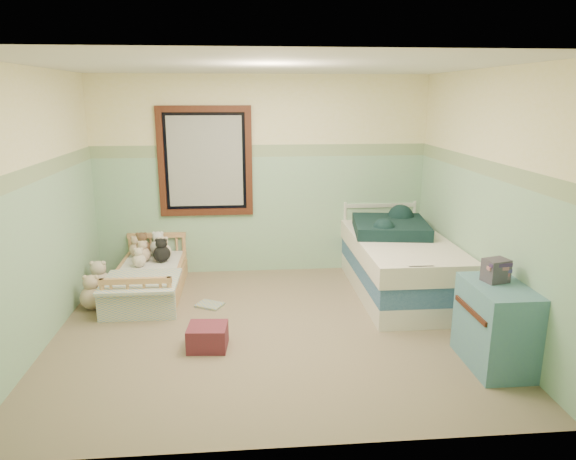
{
  "coord_description": "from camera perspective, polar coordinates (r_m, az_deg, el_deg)",
  "views": [
    {
      "loc": [
        -0.24,
        -4.72,
        2.25
      ],
      "look_at": [
        0.21,
        0.35,
        0.92
      ],
      "focal_mm": 32.26,
      "sensor_mm": 36.0,
      "label": 1
    }
  ],
  "objects": [
    {
      "name": "twin_bed_frame",
      "position": [
        6.2,
        12.12,
        -5.86
      ],
      "size": [
        0.99,
        1.98,
        0.22
      ],
      "primitive_type": "cube",
      "color": "white",
      "rests_on": "floor"
    },
    {
      "name": "book_stack",
      "position": [
        4.69,
        21.94,
        -4.15
      ],
      "size": [
        0.23,
        0.2,
        0.2
      ],
      "primitive_type": "cube",
      "rotation": [
        0.0,
        0.0,
        0.26
      ],
      "color": "#442E29",
      "rests_on": "dresser"
    },
    {
      "name": "red_pillow",
      "position": [
        4.87,
        -8.85,
        -11.57
      ],
      "size": [
        0.37,
        0.33,
        0.22
      ],
      "primitive_type": "cube",
      "rotation": [
        0.0,
        0.0,
        -0.08
      ],
      "color": "maroon",
      "rests_on": "floor"
    },
    {
      "name": "floor",
      "position": [
        5.24,
        -1.96,
        -10.91
      ],
      "size": [
        4.2,
        3.6,
        0.02
      ],
      "primitive_type": "cube",
      "color": "brown",
      "rests_on": "ground"
    },
    {
      "name": "plush_floor_tan",
      "position": [
        6.02,
        -20.75,
        -6.97
      ],
      "size": [
        0.26,
        0.26,
        0.26
      ],
      "primitive_type": "sphere",
      "color": "#D2B492",
      "rests_on": "floor"
    },
    {
      "name": "wainscot_mint",
      "position": [
        6.68,
        -2.85,
        1.66
      ],
      "size": [
        4.2,
        0.01,
        1.5
      ],
      "primitive_type": "cube",
      "color": "#8CB193",
      "rests_on": "floor"
    },
    {
      "name": "window_blinds",
      "position": [
        6.56,
        -9.1,
        7.46
      ],
      "size": [
        0.92,
        0.01,
        1.12
      ],
      "primitive_type": "cube",
      "color": "beige",
      "rests_on": "window_frame"
    },
    {
      "name": "ceiling",
      "position": [
        4.73,
        -2.24,
        17.8
      ],
      "size": [
        4.2,
        3.6,
        0.02
      ],
      "primitive_type": "cube",
      "color": "silver",
      "rests_on": "wall_back"
    },
    {
      "name": "wall_back",
      "position": [
        6.6,
        -2.91,
        5.92
      ],
      "size": [
        4.2,
        0.04,
        2.5
      ],
      "primitive_type": "cube",
      "color": "#EDE296",
      "rests_on": "floor"
    },
    {
      "name": "patchwork_quilt",
      "position": [
        5.76,
        -15.94,
        -5.47
      ],
      "size": [
        0.8,
        0.73,
        0.03
      ],
      "primitive_type": "cube",
      "color": "#7CA5C6",
      "rests_on": "toddler_mattress"
    },
    {
      "name": "toddler_bed_frame",
      "position": [
        6.26,
        -15.03,
        -6.01
      ],
      "size": [
        0.73,
        1.47,
        0.19
      ],
      "primitive_type": "cube",
      "color": "#AE7B49",
      "rests_on": "floor"
    },
    {
      "name": "border_strip",
      "position": [
        6.54,
        -2.94,
        8.71
      ],
      "size": [
        4.2,
        0.01,
        0.15
      ],
      "primitive_type": "cube",
      "color": "#386B42",
      "rests_on": "wall_back"
    },
    {
      "name": "plush_bed_tan",
      "position": [
        6.44,
        -15.67,
        -2.63
      ],
      "size": [
        0.18,
        0.18,
        0.18
      ],
      "primitive_type": "sphere",
      "color": "#D2B492",
      "rests_on": "toddler_mattress"
    },
    {
      "name": "dresser",
      "position": [
        4.77,
        21.93,
        -9.76
      ],
      "size": [
        0.45,
        0.72,
        0.72
      ],
      "primitive_type": "cube",
      "color": "teal",
      "rests_on": "floor"
    },
    {
      "name": "plush_bed_white",
      "position": [
        6.62,
        -14.07,
        -1.9
      ],
      "size": [
        0.21,
        0.21,
        0.21
      ],
      "primitive_type": "sphere",
      "color": "silver",
      "rests_on": "toddler_mattress"
    },
    {
      "name": "extra_plush_2",
      "position": [
        6.47,
        -13.56,
        -2.34
      ],
      "size": [
        0.19,
        0.19,
        0.19
      ],
      "primitive_type": "sphere",
      "color": "beige",
      "rests_on": "toddler_mattress"
    },
    {
      "name": "wall_right",
      "position": [
        5.36,
        20.97,
        2.94
      ],
      "size": [
        0.04,
        3.6,
        2.5
      ],
      "primitive_type": "cube",
      "color": "#EDE296",
      "rests_on": "floor"
    },
    {
      "name": "plush_bed_brown",
      "position": [
        6.65,
        -15.77,
        -1.94
      ],
      "size": [
        0.21,
        0.21,
        0.21
      ],
      "primitive_type": "sphere",
      "color": "brown",
      "rests_on": "toddler_mattress"
    },
    {
      "name": "twin_mattress",
      "position": [
        6.07,
        12.34,
        -1.96
      ],
      "size": [
        1.03,
        2.02,
        0.22
      ],
      "primitive_type": "cube",
      "color": "white",
      "rests_on": "twin_boxspring"
    },
    {
      "name": "floor_book",
      "position": [
        5.81,
        -8.63,
        -8.18
      ],
      "size": [
        0.34,
        0.32,
        0.03
      ],
      "primitive_type": "cube",
      "rotation": [
        0.0,
        0.0,
        -0.49
      ],
      "color": "gold",
      "rests_on": "floor"
    },
    {
      "name": "teal_blanket",
      "position": [
        6.28,
        11.2,
        0.37
      ],
      "size": [
        0.96,
        1.0,
        0.14
      ],
      "primitive_type": "cube",
      "rotation": [
        0.0,
        0.0,
        -0.14
      ],
      "color": "black",
      "rests_on": "twin_mattress"
    },
    {
      "name": "extra_plush_0",
      "position": [
        6.37,
        -13.77,
        -2.58
      ],
      "size": [
        0.2,
        0.2,
        0.2
      ],
      "primitive_type": "sphere",
      "color": "black",
      "rests_on": "toddler_mattress"
    },
    {
      "name": "toddler_mattress",
      "position": [
        6.21,
        -15.13,
        -4.68
      ],
      "size": [
        0.67,
        1.4,
        0.12
      ],
      "primitive_type": "cube",
      "color": "silver",
      "rests_on": "toddler_bed_frame"
    },
    {
      "name": "extra_plush_1",
      "position": [
        6.27,
        -16.09,
        -3.23
      ],
      "size": [
        0.16,
        0.16,
        0.16
      ],
      "primitive_type": "sphere",
      "color": "beige",
      "rests_on": "toddler_mattress"
    },
    {
      "name": "wall_left",
      "position": [
        5.17,
        -26.03,
        2.02
      ],
      "size": [
        0.04,
        3.6,
        2.5
      ],
      "primitive_type": "cube",
      "color": "#EDE296",
      "rests_on": "floor"
    },
    {
      "name": "twin_boxspring",
      "position": [
        6.13,
        12.23,
        -3.93
      ],
      "size": [
        0.99,
        1.98,
        0.22
      ],
      "primitive_type": "cube",
      "color": "navy",
      "rests_on": "twin_bed_frame"
    },
    {
      "name": "plush_bed_dark",
      "position": [
        6.4,
        -13.65,
        -2.55
      ],
      "size": [
        0.19,
        0.19,
        0.19
      ],
      "primitive_type": "sphere",
      "color": "black",
      "rests_on": "toddler_mattress"
    },
    {
      "name": "wall_front",
      "position": [
        3.1,
        -0.35,
        -4.16
      ],
      "size": [
        4.2,
        0.04,
        2.5
      ],
      "primitive_type": "cube",
      "color": "#EDE296",
      "rests_on": "floor"
    },
    {
      "name": "extra_plush_3",
      "position": [
        6.66,
        -16.34,
        -2.09
      ],
      "size": [
        0.18,
        0.18,
        0.18
      ],
      "primitive_type": "sphere",
      "color": "#D2B492",
      "rests_on": "toddler_mattress"
    },
    {
      "name": "plush_floor_cream",
      "position": [
        6.41,
        -20.06,
        -5.51
      ],
      "size": [
        0.27,
        0.27,
        0.27
      ],
      "primitive_type": "sphere",
      "color": "beige",
      "rests_on": "floor"
    },
    {
      "name": "window_frame",
      "position": [
        6.55,
        -9.11,
        7.45
      ],
      "size": [
        1.16,
        0.06,
        1.36
      ],
      "primitive_type": "cube",
      "color": "#37170D",
      "rests_on": "wall_back"
    }
  ]
}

